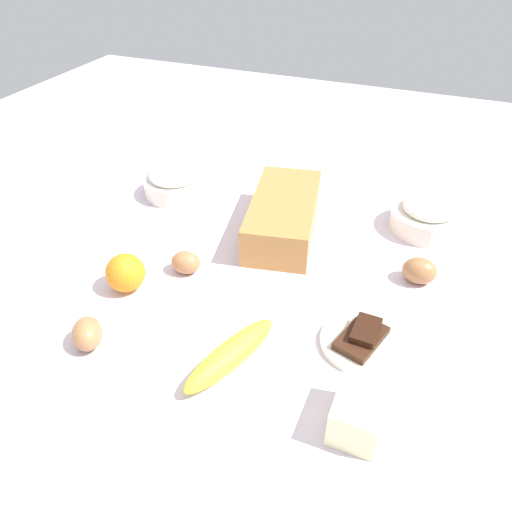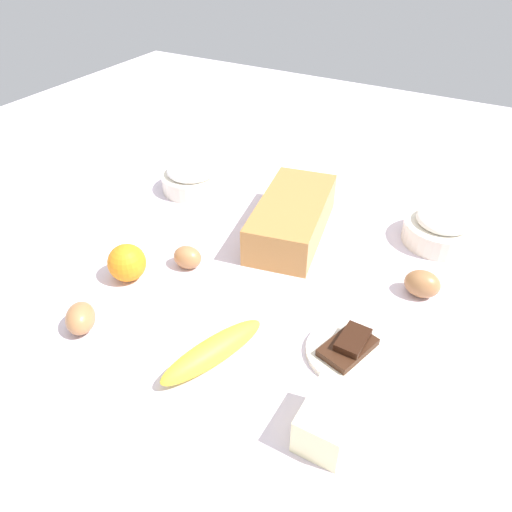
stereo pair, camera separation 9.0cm
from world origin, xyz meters
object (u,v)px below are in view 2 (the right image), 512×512
(banana, at_px, (213,351))
(butter_block, at_px, (327,422))
(egg_loose, at_px, (422,284))
(egg_near_butter, at_px, (187,257))
(sugar_bowl, at_px, (192,177))
(loaf_pan, at_px, (292,217))
(orange_fruit, at_px, (127,263))
(chocolate_plate, at_px, (348,349))
(flour_bowl, at_px, (442,228))
(egg_beside_bowl, at_px, (80,318))

(banana, bearing_deg, butter_block, -100.26)
(banana, relative_size, egg_loose, 2.99)
(banana, distance_m, egg_near_butter, 0.25)
(sugar_bowl, bearing_deg, loaf_pan, -100.72)
(sugar_bowl, bearing_deg, banana, -141.53)
(orange_fruit, relative_size, egg_loose, 1.12)
(banana, bearing_deg, chocolate_plate, -57.52)
(flour_bowl, distance_m, orange_fruit, 0.63)
(loaf_pan, distance_m, egg_near_butter, 0.24)
(flour_bowl, distance_m, sugar_bowl, 0.58)
(orange_fruit, height_order, butter_block, orange_fruit)
(sugar_bowl, relative_size, butter_block, 1.62)
(egg_beside_bowl, bearing_deg, flour_bowl, -40.02)
(loaf_pan, distance_m, sugar_bowl, 0.30)
(butter_block, xyz_separation_m, egg_beside_bowl, (-0.01, 0.43, -0.01))
(orange_fruit, xyz_separation_m, chocolate_plate, (0.02, -0.43, -0.03))
(egg_near_butter, height_order, chocolate_plate, egg_near_butter)
(butter_block, xyz_separation_m, chocolate_plate, (0.15, 0.03, -0.02))
(orange_fruit, distance_m, chocolate_plate, 0.43)
(orange_fruit, bearing_deg, egg_near_butter, -42.83)
(butter_block, bearing_deg, orange_fruit, 74.12)
(butter_block, bearing_deg, sugar_bowl, 49.39)
(loaf_pan, relative_size, egg_loose, 4.72)
(banana, relative_size, butter_block, 2.11)
(loaf_pan, distance_m, egg_beside_bowl, 0.46)
(flour_bowl, distance_m, egg_loose, 0.19)
(banana, relative_size, egg_near_butter, 3.38)
(egg_loose, bearing_deg, egg_near_butter, 108.32)
(orange_fruit, xyz_separation_m, egg_loose, (0.22, -0.49, -0.01))
(loaf_pan, height_order, egg_beside_bowl, loaf_pan)
(flour_bowl, bearing_deg, orange_fruit, 130.15)
(banana, xyz_separation_m, egg_loose, (0.31, -0.24, 0.00))
(orange_fruit, relative_size, egg_near_butter, 1.26)
(egg_beside_bowl, xyz_separation_m, chocolate_plate, (0.16, -0.40, -0.01))
(egg_near_butter, xyz_separation_m, chocolate_plate, (-0.06, -0.35, -0.01))
(butter_block, height_order, egg_loose, butter_block)
(egg_beside_bowl, relative_size, egg_loose, 1.00)
(sugar_bowl, xyz_separation_m, banana, (-0.43, -0.34, -0.01))
(flour_bowl, xyz_separation_m, banana, (-0.50, 0.23, -0.01))
(egg_loose, bearing_deg, egg_beside_bowl, 127.59)
(butter_block, bearing_deg, egg_beside_bowl, 91.66)
(banana, relative_size, chocolate_plate, 1.46)
(orange_fruit, bearing_deg, egg_loose, -65.89)
(flour_bowl, bearing_deg, loaf_pan, 113.64)
(loaf_pan, distance_m, butter_block, 0.48)
(banana, distance_m, chocolate_plate, 0.21)
(flour_bowl, xyz_separation_m, egg_near_butter, (-0.32, 0.41, -0.01))
(loaf_pan, xyz_separation_m, orange_fruit, (-0.28, 0.20, -0.01))
(sugar_bowl, bearing_deg, egg_near_butter, -146.56)
(loaf_pan, relative_size, sugar_bowl, 2.06)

